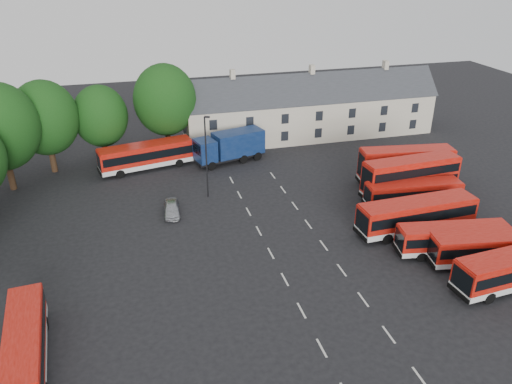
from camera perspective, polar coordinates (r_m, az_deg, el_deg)
ground at (r=42.69m, az=2.47°, el=-8.43°), size 140.00×140.00×0.00m
lane_markings at (r=44.95m, az=4.78°, el=-6.53°), size 5.15×33.80×0.01m
treeline at (r=56.51m, az=-24.40°, el=5.69°), size 29.92×32.59×12.01m
terrace_houses at (r=71.13m, az=6.18°, el=9.35°), size 35.70×7.13×10.06m
bus_row_b at (r=46.34m, az=25.11°, el=-5.67°), size 10.21×3.86×2.82m
bus_row_c at (r=46.67m, az=21.63°, el=-4.80°), size 9.94×3.78×2.74m
bus_row_d at (r=48.90m, az=17.91°, el=-2.32°), size 11.54×3.10×3.24m
bus_row_e at (r=53.61m, az=17.53°, el=-0.02°), size 10.04×3.27×2.79m
bus_dd_south at (r=55.49m, az=17.24°, el=1.84°), size 10.73×3.06×4.35m
bus_dd_north at (r=58.45m, az=16.75°, el=3.10°), size 10.63×3.83×4.26m
bus_west at (r=36.11m, az=-24.92°, el=-15.41°), size 3.13×9.99×2.78m
bus_north at (r=61.49m, az=-12.40°, el=4.24°), size 11.56×4.85×3.19m
box_truck at (r=62.18m, az=-2.95°, el=5.31°), size 9.14×4.84×3.82m
silver_car at (r=50.82m, az=-9.62°, el=-1.87°), size 1.87×3.98×1.32m
lamppost at (r=52.25m, az=-5.69°, el=4.21°), size 0.62×0.39×9.03m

